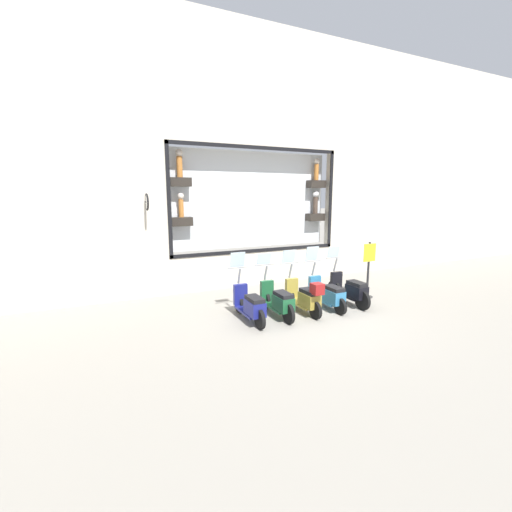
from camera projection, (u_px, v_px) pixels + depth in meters
name	position (u px, v px, depth m)	size (l,w,h in m)	color
ground_plane	(312.00, 314.00, 9.27)	(120.00, 120.00, 0.00)	gray
building_facade	(256.00, 158.00, 11.70)	(1.17, 36.00, 8.66)	beige
scooter_black_0	(350.00, 290.00, 9.96)	(1.81, 0.60, 1.62)	black
scooter_teal_1	(328.00, 294.00, 9.62)	(1.79, 0.60, 1.67)	black
scooter_olive_2	(305.00, 297.00, 9.23)	(1.79, 0.61, 1.62)	black
scooter_green_3	(278.00, 301.00, 8.96)	(1.80, 0.60, 1.59)	black
scooter_navy_4	(250.00, 305.00, 8.63)	(1.80, 0.61, 1.67)	black
shop_sign_post	(369.00, 268.00, 10.61)	(0.36, 0.45, 1.75)	#232326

